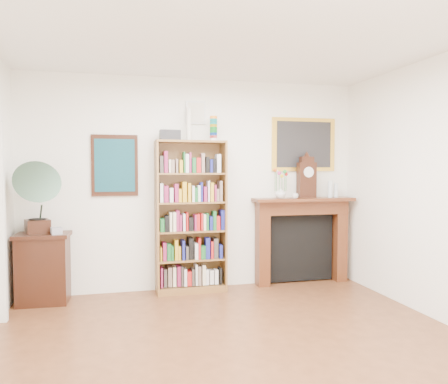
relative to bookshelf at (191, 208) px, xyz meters
name	(u,v)px	position (x,y,z in m)	size (l,w,h in m)	color
room	(252,195)	(0.10, -2.32, 0.30)	(4.51, 5.01, 2.81)	#522E18
teal_poster	(115,165)	(-0.95, 0.16, 0.55)	(0.58, 0.04, 0.78)	black
small_picture	(196,113)	(0.10, 0.16, 1.25)	(0.26, 0.04, 0.30)	white
gilt_painting	(304,145)	(1.65, 0.16, 0.85)	(0.95, 0.04, 0.75)	gold
bookshelf	(191,208)	(0.00, 0.00, 0.00)	(0.91, 0.33, 2.27)	brown
side_cabinet	(43,268)	(-1.79, -0.06, -0.68)	(0.62, 0.45, 0.84)	black
fireplace	(301,232)	(1.59, 0.08, -0.39)	(1.43, 0.36, 1.20)	#462110
gramophone	(35,193)	(-1.86, -0.15, 0.22)	(0.70, 0.78, 0.86)	black
cd_stack	(56,231)	(-1.63, -0.17, -0.22)	(0.12, 0.12, 0.08)	silver
mantel_clock	(307,178)	(1.65, 0.06, 0.38)	(0.25, 0.15, 0.57)	black
flower_vase	(280,193)	(1.24, 0.00, 0.18)	(0.14, 0.14, 0.15)	silver
teacup	(295,196)	(1.43, -0.07, 0.14)	(0.08, 0.08, 0.07)	silver
bottle_left	(330,189)	(1.99, 0.01, 0.22)	(0.07, 0.07, 0.24)	silver
bottle_right	(336,190)	(2.08, 0.02, 0.20)	(0.06, 0.06, 0.20)	silver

